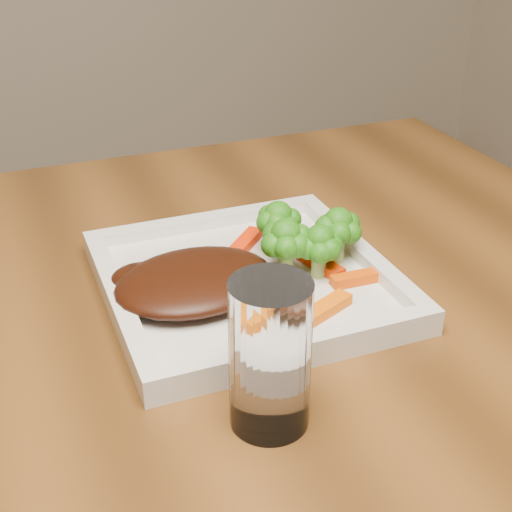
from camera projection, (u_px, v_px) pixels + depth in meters
name	position (u px, v px, depth m)	size (l,w,h in m)	color
plate	(247.00, 285.00, 0.70)	(0.27, 0.27, 0.01)	silver
steak	(195.00, 281.00, 0.67)	(0.15, 0.12, 0.03)	#351307
broccoli_0	(278.00, 222.00, 0.73)	(0.05, 0.05, 0.07)	#256210
broccoli_1	(338.00, 232.00, 0.71)	(0.05, 0.05, 0.06)	#147012
broccoli_2	(319.00, 249.00, 0.69)	(0.05, 0.05, 0.06)	#307213
broccoli_3	(286.00, 247.00, 0.69)	(0.06, 0.06, 0.06)	#366911
carrot_0	(325.00, 309.00, 0.64)	(0.06, 0.02, 0.01)	#EB6003
carrot_1	(357.00, 278.00, 0.69)	(0.05, 0.01, 0.01)	#DC4603
carrot_2	(280.00, 301.00, 0.65)	(0.05, 0.01, 0.01)	#DD5E03
carrot_3	(316.00, 240.00, 0.76)	(0.06, 0.02, 0.01)	orange
carrot_4	(245.00, 242.00, 0.75)	(0.06, 0.02, 0.01)	#F02903
carrot_5	(320.00, 264.00, 0.71)	(0.06, 0.02, 0.01)	#F33203
drinking_glass	(270.00, 356.00, 0.51)	(0.06, 0.06, 0.12)	white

